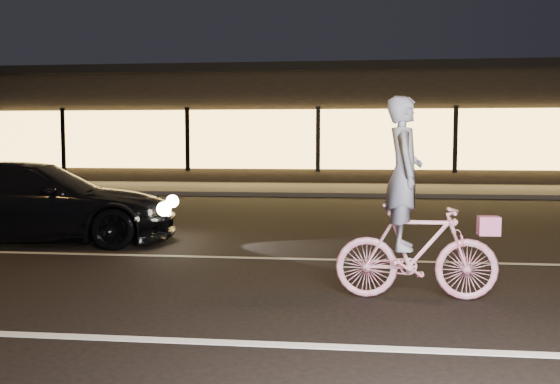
# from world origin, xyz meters

# --- Properties ---
(ground) EXTENTS (90.00, 90.00, 0.00)m
(ground) POSITION_xyz_m (0.00, 0.00, 0.00)
(ground) COLOR black
(ground) RESTS_ON ground
(lane_stripe_near) EXTENTS (60.00, 0.12, 0.01)m
(lane_stripe_near) POSITION_xyz_m (0.00, -1.50, 0.00)
(lane_stripe_near) COLOR silver
(lane_stripe_near) RESTS_ON ground
(lane_stripe_far) EXTENTS (60.00, 0.10, 0.01)m
(lane_stripe_far) POSITION_xyz_m (0.00, 2.00, 0.00)
(lane_stripe_far) COLOR gray
(lane_stripe_far) RESTS_ON ground
(sidewalk) EXTENTS (30.00, 4.00, 0.12)m
(sidewalk) POSITION_xyz_m (0.00, 13.00, 0.06)
(sidewalk) COLOR #383533
(sidewalk) RESTS_ON ground
(storefront) EXTENTS (25.40, 8.42, 4.20)m
(storefront) POSITION_xyz_m (0.00, 18.97, 2.15)
(storefront) COLOR black
(storefront) RESTS_ON ground
(cyclist) EXTENTS (1.61, 0.55, 2.02)m
(cyclist) POSITION_xyz_m (1.80, 0.05, 0.72)
(cyclist) COLOR #E93068
(cyclist) RESTS_ON ground
(sedan) EXTENTS (4.56, 2.50, 1.25)m
(sedan) POSITION_xyz_m (-3.70, 2.86, 0.63)
(sedan) COLOR black
(sedan) RESTS_ON ground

